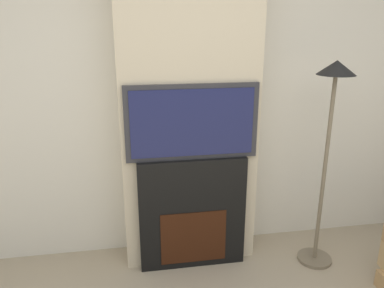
{
  "coord_description": "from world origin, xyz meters",
  "views": [
    {
      "loc": [
        -0.43,
        -0.84,
        1.83
      ],
      "look_at": [
        0.0,
        1.7,
        1.0
      ],
      "focal_mm": 35.0,
      "sensor_mm": 36.0,
      "label": 1
    }
  ],
  "objects": [
    {
      "name": "fireplace",
      "position": [
        0.0,
        1.7,
        0.44
      ],
      "size": [
        0.81,
        0.15,
        0.89
      ],
      "color": "black",
      "rests_on": "ground_plane"
    },
    {
      "name": "wall_back",
      "position": [
        0.0,
        2.03,
        1.35
      ],
      "size": [
        6.0,
        0.06,
        2.7
      ],
      "color": "silver",
      "rests_on": "ground_plane"
    },
    {
      "name": "chimney_breast",
      "position": [
        0.0,
        1.85,
        1.35
      ],
      "size": [
        1.02,
        0.3,
        2.7
      ],
      "color": "beige",
      "rests_on": "ground_plane"
    },
    {
      "name": "television",
      "position": [
        0.0,
        1.7,
        1.16
      ],
      "size": [
        0.95,
        0.07,
        0.55
      ],
      "color": "#2D2D33",
      "rests_on": "fireplace"
    },
    {
      "name": "floor_lamp",
      "position": [
        0.98,
        1.56,
        1.17
      ],
      "size": [
        0.27,
        0.27,
        1.59
      ],
      "color": "#726651",
      "rests_on": "ground_plane"
    }
  ]
}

